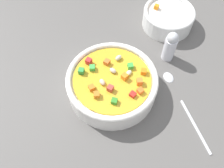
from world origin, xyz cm
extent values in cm
cube|color=#565451|center=(0.00, 0.00, -1.00)|extent=(140.00, 140.00, 2.00)
cylinder|color=white|center=(0.00, 0.00, 2.35)|extent=(20.56, 20.56, 4.70)
torus|color=white|center=(0.00, 0.00, 5.11)|extent=(20.67, 20.67, 1.34)
cylinder|color=gold|center=(0.00, 0.00, 4.90)|extent=(17.51, 17.51, 0.40)
ellipsoid|color=beige|center=(3.50, -1.82, 5.50)|extent=(1.84, 1.34, 0.79)
cube|color=orange|center=(1.77, -6.66, 5.60)|extent=(1.43, 1.43, 0.99)
cube|color=orange|center=(-4.91, 1.32, 5.59)|extent=(1.55, 1.55, 0.97)
ellipsoid|color=beige|center=(1.45, 1.12, 5.60)|extent=(1.19, 1.76, 1.00)
cube|color=green|center=(-3.59, 6.05, 5.71)|extent=(1.68, 1.68, 1.21)
cube|color=orange|center=(2.15, 3.71, 5.66)|extent=(1.45, 1.45, 1.12)
cube|color=green|center=(-1.27, 4.98, 5.63)|extent=(1.71, 1.71, 1.06)
cube|color=#338827|center=(-3.85, -4.40, 5.59)|extent=(1.64, 1.64, 0.98)
cube|color=red|center=(-0.61, 6.82, 5.78)|extent=(1.50, 1.50, 1.36)
cube|color=orange|center=(6.04, -3.99, 5.63)|extent=(1.68, 1.68, 1.06)
cube|color=green|center=(5.07, -0.89, 5.64)|extent=(1.69, 1.69, 1.07)
ellipsoid|color=beige|center=(4.91, 2.67, 5.66)|extent=(1.72, 1.14, 1.11)
cube|color=orange|center=(1.99, -1.92, 5.79)|extent=(1.25, 1.25, 1.37)
ellipsoid|color=beige|center=(-2.35, 0.65, 5.62)|extent=(1.54, 1.94, 1.02)
cube|color=#C33F33|center=(-2.30, -1.73, 5.72)|extent=(1.49, 1.49, 1.24)
cube|color=orange|center=(-5.40, -0.73, 5.66)|extent=(1.71, 1.71, 1.12)
cube|color=red|center=(0.30, -6.07, 5.53)|extent=(1.33, 1.33, 0.86)
cube|color=orange|center=(3.29, -5.13, 5.80)|extent=(1.71, 1.71, 1.38)
cylinder|color=silver|center=(6.18, -19.49, 0.31)|extent=(6.57, 11.97, 0.63)
ellipsoid|color=silver|center=(12.33, -7.53, 0.46)|extent=(3.58, 3.92, 0.92)
cylinder|color=white|center=(26.41, 3.93, 2.21)|extent=(13.84, 13.84, 4.43)
torus|color=white|center=(26.41, 3.93, 4.71)|extent=(13.98, 13.98, 1.11)
cube|color=orange|center=(25.21, 7.56, 5.01)|extent=(1.43, 1.43, 1.16)
cylinder|color=silver|center=(17.18, -3.30, 3.28)|extent=(3.10, 3.10, 6.56)
sphere|color=silver|center=(17.18, -3.30, 7.25)|extent=(2.79, 2.79, 2.79)
camera|label=1|loc=(-20.57, -19.96, 49.52)|focal=38.34mm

